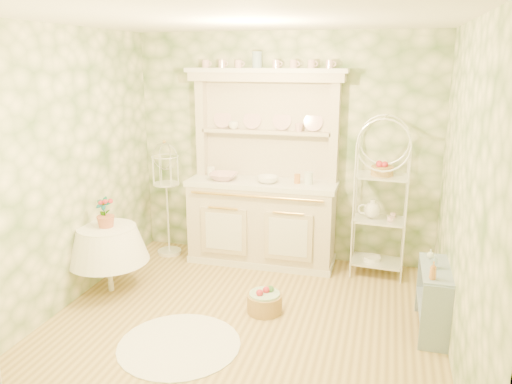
% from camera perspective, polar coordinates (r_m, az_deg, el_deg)
% --- Properties ---
extents(floor, '(3.60, 3.60, 0.00)m').
position_cam_1_polar(floor, '(4.79, -1.60, -14.96)').
color(floor, tan).
rests_on(floor, ground).
extents(ceiling, '(3.60, 3.60, 0.00)m').
position_cam_1_polar(ceiling, '(4.16, -1.89, 19.26)').
color(ceiling, white).
rests_on(ceiling, floor).
extents(wall_left, '(3.60, 3.60, 0.00)m').
position_cam_1_polar(wall_left, '(5.08, -21.57, 2.13)').
color(wall_left, '#F3EBBE').
rests_on(wall_left, floor).
extents(wall_right, '(3.60, 3.60, 0.00)m').
position_cam_1_polar(wall_right, '(4.15, 22.82, -0.71)').
color(wall_right, '#F3EBBE').
rests_on(wall_right, floor).
extents(wall_back, '(3.60, 3.60, 0.00)m').
position_cam_1_polar(wall_back, '(5.99, 3.23, 4.95)').
color(wall_back, '#F3EBBE').
rests_on(wall_back, floor).
extents(wall_front, '(3.60, 3.60, 0.00)m').
position_cam_1_polar(wall_front, '(2.69, -12.91, -8.11)').
color(wall_front, '#F3EBBE').
rests_on(wall_front, floor).
extents(kitchen_dresser, '(1.87, 0.61, 2.29)m').
position_cam_1_polar(kitchen_dresser, '(5.80, 0.70, 2.59)').
color(kitchen_dresser, beige).
rests_on(kitchen_dresser, floor).
extents(bakers_rack, '(0.59, 0.45, 1.80)m').
position_cam_1_polar(bakers_rack, '(5.68, 14.02, -0.66)').
color(bakers_rack, white).
rests_on(bakers_rack, floor).
extents(side_shelf, '(0.36, 0.74, 0.61)m').
position_cam_1_polar(side_shelf, '(4.82, 19.59, -11.54)').
color(side_shelf, '#889DB0').
rests_on(side_shelf, floor).
extents(round_table, '(0.84, 0.84, 0.72)m').
position_cam_1_polar(round_table, '(5.50, -16.46, -7.35)').
color(round_table, white).
rests_on(round_table, floor).
extents(birdcage_stand, '(0.36, 0.36, 1.41)m').
position_cam_1_polar(birdcage_stand, '(6.26, -10.14, -0.87)').
color(birdcage_stand, white).
rests_on(birdcage_stand, floor).
extents(floor_basket, '(0.39, 0.39, 0.25)m').
position_cam_1_polar(floor_basket, '(4.95, 0.98, -12.25)').
color(floor_basket, '#B0894B').
rests_on(floor_basket, floor).
extents(lace_rug, '(1.29, 1.29, 0.01)m').
position_cam_1_polar(lace_rug, '(4.54, -8.77, -16.86)').
color(lace_rug, white).
rests_on(lace_rug, floor).
extents(bowl_floral, '(0.34, 0.34, 0.08)m').
position_cam_1_polar(bowl_floral, '(5.89, -3.74, 1.46)').
color(bowl_floral, white).
rests_on(bowl_floral, kitchen_dresser).
extents(bowl_white, '(0.29, 0.29, 0.08)m').
position_cam_1_polar(bowl_white, '(5.74, 1.33, 1.13)').
color(bowl_white, white).
rests_on(bowl_white, kitchen_dresser).
extents(cup_left, '(0.12, 0.12, 0.09)m').
position_cam_1_polar(cup_left, '(5.98, -2.57, 7.47)').
color(cup_left, white).
rests_on(cup_left, kitchen_dresser).
extents(cup_right, '(0.12, 0.12, 0.09)m').
position_cam_1_polar(cup_right, '(5.79, 4.93, 7.19)').
color(cup_right, white).
rests_on(cup_right, kitchen_dresser).
extents(potted_geranium, '(0.16, 0.11, 0.31)m').
position_cam_1_polar(potted_geranium, '(5.36, -16.97, -2.39)').
color(potted_geranium, '#3F7238').
rests_on(potted_geranium, round_table).
extents(bottle_amber, '(0.06, 0.06, 0.15)m').
position_cam_1_polar(bottle_amber, '(4.43, 19.58, -8.58)').
color(bottle_amber, '#C17937').
rests_on(bottle_amber, side_shelf).
extents(bottle_blue, '(0.06, 0.06, 0.12)m').
position_cam_1_polar(bottle_blue, '(4.67, 19.71, -7.76)').
color(bottle_blue, '#8EABBC').
rests_on(bottle_blue, side_shelf).
extents(bottle_glass, '(0.08, 0.08, 0.09)m').
position_cam_1_polar(bottle_glass, '(4.88, 19.33, -6.83)').
color(bottle_glass, silver).
rests_on(bottle_glass, side_shelf).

